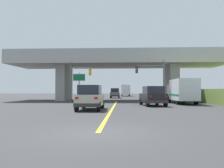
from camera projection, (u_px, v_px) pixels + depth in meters
ground at (117, 100)px, 37.02m from camera, size 160.00×160.00×0.00m
overpass_bridge at (117, 66)px, 37.17m from camera, size 33.22×9.16×7.60m
lane_divider_stripe at (113, 108)px, 21.45m from camera, size 0.20×25.52×0.01m
suv_lead at (90, 97)px, 19.03m from camera, size 1.95×4.31×2.02m
suv_crossing at (153, 96)px, 23.96m from camera, size 2.53×4.51×2.02m
box_truck at (182, 91)px, 27.78m from camera, size 2.33×7.04×2.90m
sedan_oncoming at (115, 93)px, 47.96m from camera, size 1.91×4.66×2.02m
traffic_signal_nearside at (154, 75)px, 29.98m from camera, size 3.74×0.36×5.53m
traffic_signal_farside at (78, 77)px, 31.24m from camera, size 2.94×0.36×5.46m
highway_sign at (79, 80)px, 34.32m from camera, size 1.84×0.17×4.20m
semi_truck_distant at (126, 90)px, 63.63m from camera, size 2.33×7.36×3.04m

